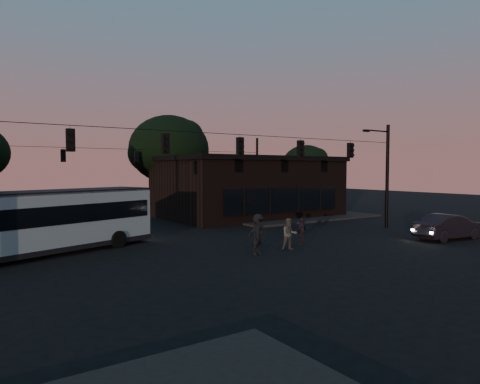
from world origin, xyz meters
TOP-DOWN VIEW (x-y plane):
  - ground at (0.00, 0.00)m, footprint 120.00×120.00m
  - sidewalk_far_right at (12.00, 14.00)m, footprint 14.00×10.00m
  - building at (9.00, 15.97)m, footprint 15.40×10.41m
  - tree_behind at (4.00, 22.00)m, footprint 7.60×7.60m
  - tree_right at (18.00, 18.00)m, footprint 5.20×5.20m
  - signal_rig_near at (0.00, 4.00)m, footprint 26.24×0.30m
  - signal_rig_far at (0.00, 20.00)m, footprint 26.24×0.30m
  - bus at (-9.54, 7.24)m, footprint 11.62×6.14m
  - car at (11.66, -1.52)m, footprint 4.86×2.17m
  - pedestrian_a at (-0.80, 1.26)m, footprint 0.80×0.65m
  - pedestrian_b at (1.36, 1.36)m, footprint 1.01×0.92m
  - pedestrian_c at (2.93, 2.08)m, footprint 0.99×0.69m
  - pedestrian_d at (0.75, 3.32)m, footprint 1.19×0.73m

SIDE VIEW (x-z plane):
  - ground at x=0.00m, z-range 0.00..0.00m
  - sidewalk_far_right at x=12.00m, z-range 0.00..0.15m
  - car at x=11.66m, z-range 0.00..1.55m
  - pedestrian_c at x=2.93m, z-range 0.00..1.56m
  - pedestrian_b at x=1.36m, z-range 0.00..1.69m
  - pedestrian_d at x=0.75m, z-range 0.00..1.78m
  - pedestrian_a at x=-0.80m, z-range 0.00..1.89m
  - bus at x=-9.54m, z-range 0.20..3.40m
  - building at x=9.00m, z-range 0.01..5.41m
  - signal_rig_far at x=0.00m, z-range 0.45..7.95m
  - signal_rig_near at x=0.00m, z-range 0.70..8.20m
  - tree_right at x=18.00m, z-range 1.20..8.06m
  - tree_behind at x=4.00m, z-range 1.48..10.91m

